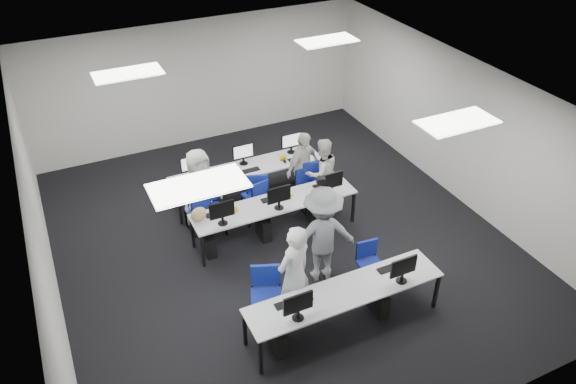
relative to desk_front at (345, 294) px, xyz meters
name	(u,v)px	position (x,y,z in m)	size (l,w,h in m)	color
room	(279,173)	(0.00, 2.40, 0.82)	(9.00, 9.02, 3.00)	black
ceiling_panels	(278,95)	(0.00, 2.40, 2.30)	(5.20, 4.60, 0.02)	white
desk_front	(345,294)	(0.00, 0.00, 0.00)	(3.20, 0.70, 0.73)	#B8BABD
desk_mid	(275,205)	(0.00, 2.60, 0.00)	(3.20, 0.70, 0.73)	#B8BABD
desk_back	(247,170)	(0.00, 4.00, 0.00)	(3.20, 0.70, 0.73)	#B8BABD
equipment_front	(334,313)	(-0.19, -0.02, -0.32)	(2.51, 0.41, 1.19)	#0C539F
equipment_mid	(266,222)	(-0.19, 2.58, -0.32)	(2.91, 0.41, 1.19)	white
equipment_back	(256,180)	(0.19, 4.02, -0.32)	(2.91, 0.41, 1.19)	white
chair_0	(267,306)	(-1.05, 0.61, -0.37)	(0.64, 0.67, 0.99)	navy
chair_1	(369,272)	(0.88, 0.64, -0.42)	(0.44, 0.47, 0.82)	navy
chair_2	(211,218)	(-1.08, 3.22, -0.38)	(0.49, 0.53, 0.96)	navy
chair_3	(258,207)	(-0.11, 3.18, -0.39)	(0.59, 0.62, 0.92)	navy
chair_4	(308,196)	(0.98, 3.12, -0.41)	(0.44, 0.48, 0.85)	navy
chair_5	(199,218)	(-1.27, 3.38, -0.41)	(0.46, 0.49, 0.85)	navy
chair_6	(255,203)	(-0.08, 3.38, -0.42)	(0.49, 0.52, 0.84)	navy
chair_7	(312,185)	(1.23, 3.43, -0.38)	(0.62, 0.65, 0.97)	navy
handbag	(199,214)	(-1.45, 2.70, 0.18)	(0.32, 0.20, 0.26)	tan
student_0	(294,275)	(-0.63, 0.51, 0.22)	(0.66, 0.43, 1.80)	silver
student_1	(322,173)	(1.29, 3.15, 0.06)	(0.72, 0.56, 1.49)	silver
student_2	(200,189)	(-1.16, 3.48, 0.16)	(0.82, 0.53, 1.68)	silver
student_3	(303,168)	(1.00, 3.43, 0.11)	(0.92, 0.38, 1.57)	silver
photographer	(322,235)	(0.22, 1.17, 0.23)	(1.17, 0.68, 1.82)	gray
dslr_camera	(321,181)	(0.26, 1.34, 1.20)	(0.14, 0.18, 0.10)	black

